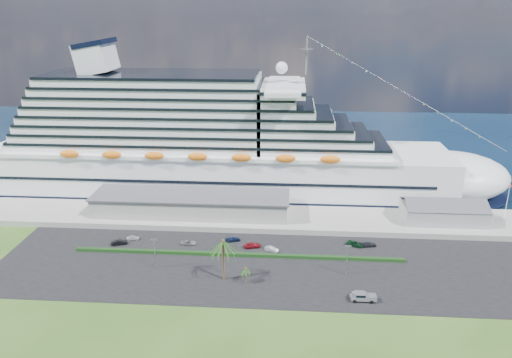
# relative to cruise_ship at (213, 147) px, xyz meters

# --- Properties ---
(ground) EXTENTS (420.00, 420.00, 0.00)m
(ground) POSITION_rel_cruise_ship_xyz_m (21.53, -64.00, -16.69)
(ground) COLOR #2A501A
(ground) RESTS_ON ground
(asphalt_lot) EXTENTS (140.00, 38.00, 0.12)m
(asphalt_lot) POSITION_rel_cruise_ship_xyz_m (21.53, -53.00, -16.63)
(asphalt_lot) COLOR black
(asphalt_lot) RESTS_ON ground
(wharf) EXTENTS (240.00, 20.00, 1.80)m
(wharf) POSITION_rel_cruise_ship_xyz_m (21.53, -24.00, -15.79)
(wharf) COLOR gray
(wharf) RESTS_ON ground
(water) EXTENTS (420.00, 160.00, 0.02)m
(water) POSITION_rel_cruise_ship_xyz_m (21.53, 66.00, -16.68)
(water) COLOR black
(water) RESTS_ON ground
(cruise_ship) EXTENTS (191.00, 38.00, 54.00)m
(cruise_ship) POSITION_rel_cruise_ship_xyz_m (0.00, 0.00, 0.00)
(cruise_ship) COLOR silver
(cruise_ship) RESTS_ON ground
(terminal_building) EXTENTS (61.00, 15.00, 6.30)m
(terminal_building) POSITION_rel_cruise_ship_xyz_m (-3.47, -24.00, -11.68)
(terminal_building) COLOR gray
(terminal_building) RESTS_ON wharf
(port_shed) EXTENTS (24.00, 12.31, 7.37)m
(port_shed) POSITION_rel_cruise_ship_xyz_m (73.53, -24.00, -12.30)
(port_shed) COLOR gray
(port_shed) RESTS_ON wharf
(flagpole) EXTENTS (1.08, 0.16, 12.00)m
(flagpole) POSITION_rel_cruise_ship_xyz_m (91.57, -24.00, -8.43)
(flagpole) COLOR silver
(flagpole) RESTS_ON wharf
(hedge) EXTENTS (88.00, 1.10, 0.90)m
(hedge) POSITION_rel_cruise_ship_xyz_m (13.53, -48.00, -16.12)
(hedge) COLOR black
(hedge) RESTS_ON asphalt_lot
(lamp_post_left) EXTENTS (1.60, 0.35, 8.27)m
(lamp_post_left) POSITION_rel_cruise_ship_xyz_m (-6.47, -56.00, -11.35)
(lamp_post_left) COLOR gray
(lamp_post_left) RESTS_ON asphalt_lot
(lamp_post_right) EXTENTS (1.60, 0.35, 8.27)m
(lamp_post_right) POSITION_rel_cruise_ship_xyz_m (41.53, -56.00, -11.35)
(lamp_post_right) COLOR gray
(lamp_post_right) RESTS_ON asphalt_lot
(palm_tall) EXTENTS (8.82, 8.82, 11.13)m
(palm_tall) POSITION_rel_cruise_ship_xyz_m (11.53, -60.00, -7.49)
(palm_tall) COLOR #47301E
(palm_tall) RESTS_ON ground
(palm_short) EXTENTS (3.53, 3.53, 4.56)m
(palm_short) POSITION_rel_cruise_ship_xyz_m (17.03, -61.50, -13.03)
(palm_short) COLOR #47301E
(palm_short) RESTS_ON ground
(parked_car_0) EXTENTS (3.81, 1.98, 1.24)m
(parked_car_0) POSITION_rel_cruise_ship_xyz_m (-17.26, -40.39, -15.96)
(parked_car_0) COLOR silver
(parked_car_0) RESTS_ON asphalt_lot
(parked_car_1) EXTENTS (4.66, 2.92, 1.45)m
(parked_car_1) POSITION_rel_cruise_ship_xyz_m (-20.08, -43.74, -15.85)
(parked_car_1) COLOR black
(parked_car_1) RESTS_ON asphalt_lot
(parked_car_2) EXTENTS (4.43, 2.11, 1.22)m
(parked_car_2) POSITION_rel_cruise_ship_xyz_m (-0.83, -42.26, -15.96)
(parked_car_2) COLOR #93959B
(parked_car_2) RESTS_ON asphalt_lot
(parked_car_3) EXTENTS (4.65, 3.15, 1.25)m
(parked_car_3) POSITION_rel_cruise_ship_xyz_m (11.24, -39.30, -15.95)
(parked_car_3) COLOR #122040
(parked_car_3) RESTS_ON asphalt_lot
(parked_car_4) EXTENTS (4.93, 3.06, 1.57)m
(parked_car_4) POSITION_rel_cruise_ship_xyz_m (17.17, -42.85, -15.79)
(parked_car_4) COLOR maroon
(parked_car_4) RESTS_ON asphalt_lot
(parked_car_5) EXTENTS (3.98, 2.76, 1.24)m
(parked_car_5) POSITION_rel_cruise_ship_xyz_m (22.56, -44.47, -15.95)
(parked_car_5) COLOR silver
(parked_car_5) RESTS_ON asphalt_lot
(parked_car_6) EXTENTS (5.28, 3.98, 1.33)m
(parked_car_6) POSITION_rel_cruise_ship_xyz_m (45.56, -39.77, -15.91)
(parked_car_6) COLOR black
(parked_car_6) RESTS_ON asphalt_lot
(parked_car_7) EXTENTS (4.68, 2.57, 1.28)m
(parked_car_7) POSITION_rel_cruise_ship_xyz_m (49.23, -39.81, -15.93)
(parked_car_7) COLOR black
(parked_car_7) RESTS_ON asphalt_lot
(pickup_truck) EXTENTS (5.89, 2.36, 2.07)m
(pickup_truck) POSITION_rel_cruise_ship_xyz_m (44.19, -67.09, -15.44)
(pickup_truck) COLOR black
(pickup_truck) RESTS_ON asphalt_lot
(boat_trailer) EXTENTS (5.57, 3.76, 1.58)m
(boat_trailer) POSITION_rel_cruise_ship_xyz_m (44.07, -66.26, -15.53)
(boat_trailer) COLOR gray
(boat_trailer) RESTS_ON asphalt_lot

